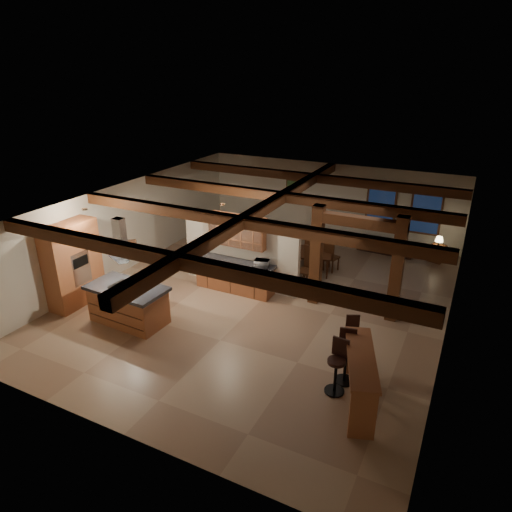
% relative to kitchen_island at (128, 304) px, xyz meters
% --- Properties ---
extents(ground, '(12.00, 12.00, 0.00)m').
position_rel_kitchen_island_xyz_m(ground, '(2.63, 2.76, -0.53)').
color(ground, tan).
rests_on(ground, ground).
extents(room_walls, '(12.00, 12.00, 12.00)m').
position_rel_kitchen_island_xyz_m(room_walls, '(2.63, 2.76, 1.25)').
color(room_walls, beige).
rests_on(room_walls, ground).
extents(ceiling_beams, '(10.00, 12.00, 0.28)m').
position_rel_kitchen_island_xyz_m(ceiling_beams, '(2.63, 2.76, 2.23)').
color(ceiling_beams, '#442511').
rests_on(ceiling_beams, room_walls).
extents(timber_posts, '(2.50, 0.30, 2.90)m').
position_rel_kitchen_island_xyz_m(timber_posts, '(5.13, 3.26, 1.24)').
color(timber_posts, '#442511').
rests_on(timber_posts, ground).
extents(partition_wall, '(3.80, 0.18, 2.20)m').
position_rel_kitchen_island_xyz_m(partition_wall, '(1.63, 3.26, 0.57)').
color(partition_wall, beige).
rests_on(partition_wall, ground).
extents(pantry_cabinet, '(0.67, 1.60, 2.40)m').
position_rel_kitchen_island_xyz_m(pantry_cabinet, '(-2.04, 0.16, 0.67)').
color(pantry_cabinet, brown).
rests_on(pantry_cabinet, ground).
extents(back_counter, '(2.50, 0.66, 0.94)m').
position_rel_kitchen_island_xyz_m(back_counter, '(1.63, 2.87, -0.05)').
color(back_counter, brown).
rests_on(back_counter, ground).
extents(upper_display_cabinet, '(1.80, 0.36, 0.95)m').
position_rel_kitchen_island_xyz_m(upper_display_cabinet, '(1.63, 3.07, 1.32)').
color(upper_display_cabinet, brown).
rests_on(upper_display_cabinet, partition_wall).
extents(range_hood, '(1.10, 1.10, 1.40)m').
position_rel_kitchen_island_xyz_m(range_hood, '(0.00, -0.00, 1.26)').
color(range_hood, silver).
rests_on(range_hood, room_walls).
extents(back_windows, '(2.70, 0.07, 1.70)m').
position_rel_kitchen_island_xyz_m(back_windows, '(5.43, 8.69, 0.97)').
color(back_windows, '#442511').
rests_on(back_windows, room_walls).
extents(framed_art, '(0.65, 0.05, 0.85)m').
position_rel_kitchen_island_xyz_m(framed_art, '(1.13, 8.70, 1.17)').
color(framed_art, '#442511').
rests_on(framed_art, room_walls).
extents(recessed_cans, '(3.16, 2.46, 0.03)m').
position_rel_kitchen_island_xyz_m(recessed_cans, '(0.10, 0.83, 2.34)').
color(recessed_cans, silver).
rests_on(recessed_cans, room_walls).
extents(kitchen_island, '(2.15, 1.21, 1.05)m').
position_rel_kitchen_island_xyz_m(kitchen_island, '(0.00, 0.00, 0.00)').
color(kitchen_island, brown).
rests_on(kitchen_island, ground).
extents(dining_table, '(2.21, 1.56, 0.70)m').
position_rel_kitchen_island_xyz_m(dining_table, '(2.91, 5.06, -0.18)').
color(dining_table, '#3D1E0F').
rests_on(dining_table, ground).
extents(sofa, '(2.04, 0.89, 0.58)m').
position_rel_kitchen_island_xyz_m(sofa, '(5.10, 8.06, -0.24)').
color(sofa, black).
rests_on(sofa, ground).
extents(microwave, '(0.47, 0.36, 0.23)m').
position_rel_kitchen_island_xyz_m(microwave, '(2.53, 2.87, 0.53)').
color(microwave, silver).
rests_on(microwave, back_counter).
extents(bar_counter, '(1.19, 2.20, 1.12)m').
position_rel_kitchen_island_xyz_m(bar_counter, '(6.28, -0.42, 0.23)').
color(bar_counter, brown).
rests_on(bar_counter, ground).
extents(side_table, '(0.59, 0.59, 0.59)m').
position_rel_kitchen_island_xyz_m(side_table, '(6.86, 7.95, -0.23)').
color(side_table, '#442511').
rests_on(side_table, ground).
extents(table_lamp, '(0.27, 0.27, 0.32)m').
position_rel_kitchen_island_xyz_m(table_lamp, '(6.86, 7.95, 0.29)').
color(table_lamp, black).
rests_on(table_lamp, side_table).
extents(bar_stool_a, '(0.44, 0.45, 1.22)m').
position_rel_kitchen_island_xyz_m(bar_stool_a, '(5.85, 0.15, 0.10)').
color(bar_stool_a, black).
rests_on(bar_stool_a, ground).
extents(bar_stool_b, '(0.42, 0.43, 1.21)m').
position_rel_kitchen_island_xyz_m(bar_stool_b, '(5.77, -0.27, 0.09)').
color(bar_stool_b, black).
rests_on(bar_stool_b, ground).
extents(bar_stool_c, '(0.40, 0.41, 1.06)m').
position_rel_kitchen_island_xyz_m(bar_stool_c, '(5.74, 1.06, 0.01)').
color(bar_stool_c, black).
rests_on(bar_stool_c, ground).
extents(dining_chairs, '(2.30, 2.30, 1.23)m').
position_rel_kitchen_island_xyz_m(dining_chairs, '(2.91, 5.06, 0.10)').
color(dining_chairs, '#442511').
rests_on(dining_chairs, ground).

